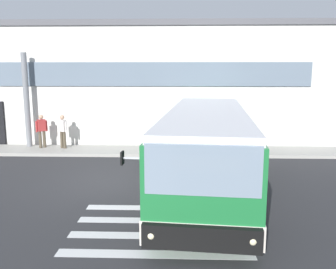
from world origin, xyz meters
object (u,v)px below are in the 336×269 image
entry_support_column (27,100)px  bus_main_foreground (206,150)px  passenger_near_column (42,129)px  passenger_by_doorway (63,130)px

entry_support_column → bus_main_foreground: (8.61, -5.91, -1.17)m
bus_main_foreground → passenger_near_column: 9.61m
entry_support_column → bus_main_foreground: size_ratio=0.45×
entry_support_column → passenger_near_column: size_ratio=2.81×
entry_support_column → passenger_near_column: entry_support_column is taller
entry_support_column → bus_main_foreground: bearing=-34.4°
bus_main_foreground → passenger_by_doorway: 8.71m
passenger_near_column → passenger_by_doorway: (1.08, -0.07, 0.00)m
entry_support_column → passenger_by_doorway: size_ratio=2.81×
entry_support_column → passenger_near_column: (0.80, -0.31, -1.43)m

